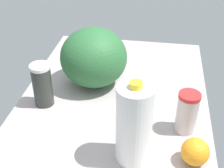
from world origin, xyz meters
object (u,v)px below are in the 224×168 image
(milk_jug, at_px, (134,124))
(shaker_bottle, at_px, (42,85))
(watermelon, at_px, (94,57))
(orange_loose, at_px, (195,152))
(tumbler_cup, at_px, (187,112))

(milk_jug, distance_m, shaker_bottle, 0.45)
(watermelon, distance_m, orange_loose, 0.58)
(watermelon, xyz_separation_m, shaker_bottle, (0.18, -0.17, -0.04))
(orange_loose, bearing_deg, shaker_bottle, -111.17)
(tumbler_cup, xyz_separation_m, milk_jug, (0.16, -0.17, 0.06))
(milk_jug, bearing_deg, shaker_bottle, -121.37)
(watermelon, height_order, orange_loose, watermelon)
(milk_jug, bearing_deg, watermelon, -152.71)
(tumbler_cup, xyz_separation_m, shaker_bottle, (-0.07, -0.55, 0.01))
(watermelon, bearing_deg, shaker_bottle, -42.39)
(watermelon, distance_m, shaker_bottle, 0.25)
(shaker_bottle, xyz_separation_m, orange_loose, (0.22, 0.57, -0.04))
(milk_jug, xyz_separation_m, shaker_bottle, (-0.23, -0.38, -0.05))
(watermelon, relative_size, shaker_bottle, 1.60)
(milk_jug, bearing_deg, orange_loose, 92.67)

